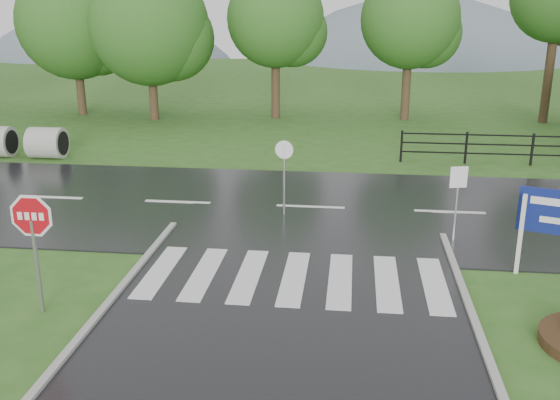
# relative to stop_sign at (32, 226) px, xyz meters

# --- Properties ---
(main_road) EXTENTS (90.00, 8.00, 0.04)m
(main_road) POSITION_rel_stop_sign_xyz_m (4.74, 7.02, -1.78)
(main_road) COLOR black
(main_road) RESTS_ON ground
(crosswalk) EXTENTS (6.50, 2.80, 0.02)m
(crosswalk) POSITION_rel_stop_sign_xyz_m (4.74, 2.02, -1.72)
(crosswalk) COLOR silver
(crosswalk) RESTS_ON ground
(fence_west) EXTENTS (9.58, 0.08, 1.20)m
(fence_west) POSITION_rel_stop_sign_xyz_m (12.49, 13.02, -1.06)
(fence_west) COLOR black
(fence_west) RESTS_ON ground
(hills) EXTENTS (102.00, 48.00, 48.00)m
(hills) POSITION_rel_stop_sign_xyz_m (8.23, 62.02, -17.32)
(hills) COLOR slate
(hills) RESTS_ON ground
(treeline) EXTENTS (83.20, 5.20, 10.00)m
(treeline) POSITION_rel_stop_sign_xyz_m (5.74, 21.02, -1.78)
(treeline) COLOR #285D1C
(treeline) RESTS_ON ground
(stop_sign) EXTENTS (1.13, 0.06, 2.55)m
(stop_sign) POSITION_rel_stop_sign_xyz_m (0.00, 0.00, 0.00)
(stop_sign) COLOR #939399
(stop_sign) RESTS_ON ground
(reg_sign_small) EXTENTS (0.43, 0.11, 1.97)m
(reg_sign_small) POSITION_rel_stop_sign_xyz_m (8.52, 4.75, -0.37)
(reg_sign_small) COLOR #939399
(reg_sign_small) RESTS_ON ground
(reg_sign_round) EXTENTS (0.51, 0.10, 2.19)m
(reg_sign_round) POSITION_rel_stop_sign_xyz_m (4.06, 6.20, -0.39)
(reg_sign_round) COLOR #939399
(reg_sign_round) RESTS_ON ground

